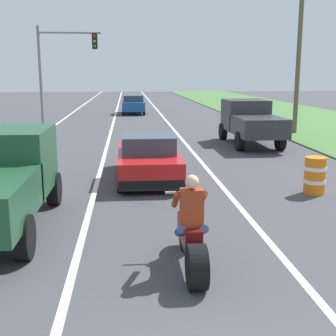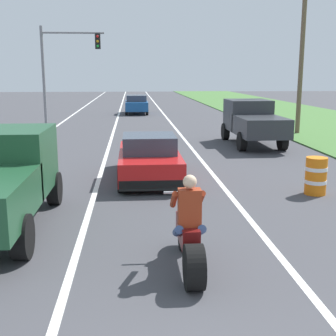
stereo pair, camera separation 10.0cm
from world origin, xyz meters
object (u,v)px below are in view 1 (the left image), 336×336
at_px(sports_car_red, 148,158).
at_px(traffic_light_mast_near, 59,61).
at_px(motorcycle_with_rider, 191,237).
at_px(distant_car_far_ahead, 133,104).
at_px(construction_barrel_nearest, 315,175).
at_px(pickup_truck_right_shoulder_dark_grey, 250,120).

relative_size(sports_car_red, traffic_light_mast_near, 0.72).
distance_m(motorcycle_with_rider, sports_car_red, 6.72).
xyz_separation_m(sports_car_red, distant_car_far_ahead, (-0.11, 22.96, 0.14)).
bearing_deg(traffic_light_mast_near, construction_barrel_nearest, -62.27).
bearing_deg(distant_car_far_ahead, motorcycle_with_rider, -89.05).
bearing_deg(distant_car_far_ahead, pickup_truck_right_shoulder_dark_grey, -73.17).
bearing_deg(traffic_light_mast_near, pickup_truck_right_shoulder_dark_grey, -42.21).
bearing_deg(motorcycle_with_rider, distant_car_far_ahead, 90.95).
relative_size(motorcycle_with_rider, traffic_light_mast_near, 0.37).
height_order(pickup_truck_right_shoulder_dark_grey, traffic_light_mast_near, traffic_light_mast_near).
relative_size(pickup_truck_right_shoulder_dark_grey, distant_car_far_ahead, 1.20).
height_order(sports_car_red, pickup_truck_right_shoulder_dark_grey, pickup_truck_right_shoulder_dark_grey).
bearing_deg(motorcycle_with_rider, construction_barrel_nearest, 48.58).
relative_size(motorcycle_with_rider, sports_car_red, 0.51).
relative_size(pickup_truck_right_shoulder_dark_grey, construction_barrel_nearest, 4.80).
bearing_deg(distant_car_far_ahead, sports_car_red, -89.73).
distance_m(traffic_light_mast_near, construction_barrel_nearest, 19.82).
bearing_deg(motorcycle_with_rider, traffic_light_mast_near, 103.19).
bearing_deg(motorcycle_with_rider, sports_car_red, 93.25).
height_order(sports_car_red, distant_car_far_ahead, distant_car_far_ahead).
distance_m(pickup_truck_right_shoulder_dark_grey, construction_barrel_nearest, 8.56).
xyz_separation_m(sports_car_red, construction_barrel_nearest, (4.36, -2.20, -0.13)).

